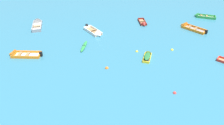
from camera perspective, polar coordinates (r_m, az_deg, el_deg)
name	(u,v)px	position (r m, az deg, el deg)	size (l,w,h in m)	color
kayak_green_far_left	(84,46)	(32.72, -7.17, 4.15)	(1.40, 3.22, 0.31)	#288C3D
rowboat_grey_midfield_right	(38,24)	(41.47, -18.44, 9.42)	(1.68, 4.55, 1.33)	beige
rowboat_orange_near_right	(18,55)	(32.98, -22.80, 1.89)	(4.70, 2.14, 1.32)	beige
rowboat_white_back_row_left	(96,33)	(36.16, -4.06, 7.48)	(3.08, 4.24, 1.26)	#99754C
rowboat_yellow_midfield_left	(148,55)	(30.55, 9.09, 1.83)	(1.90, 2.86, 0.82)	#4C4C51
rowboat_green_outer_right	(201,16)	(45.70, 21.67, 10.94)	(3.93, 2.68, 1.09)	beige
rowboat_maroon_center	(143,24)	(39.87, 8.01, 9.74)	(1.18, 3.27, 0.97)	#99754C
rowboat_orange_far_right	(188,27)	(40.39, 18.74, 8.63)	(3.81, 4.40, 1.36)	gray
mooring_buoy_central	(175,93)	(25.30, 15.67, -7.52)	(0.38, 0.38, 0.38)	red
mooring_buoy_outer_edge	(172,50)	(32.94, 15.07, 3.10)	(0.42, 0.42, 0.42)	yellow
mooring_buoy_trailing	(137,52)	(31.62, 6.34, 2.77)	(0.38, 0.38, 0.38)	yellow
mooring_buoy_near_foreground	(107,68)	(28.04, -1.34, -1.48)	(0.44, 0.44, 0.44)	orange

